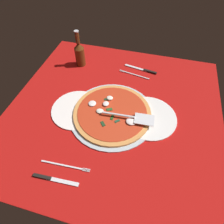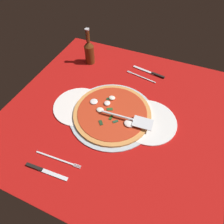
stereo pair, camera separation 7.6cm
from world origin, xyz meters
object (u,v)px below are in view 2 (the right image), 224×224
(pizza_server, at_px, (130,119))
(beer_bottle, at_px, (89,51))
(place_setting_far, at_px, (51,165))
(dinner_plate_left, at_px, (148,121))
(pizza, at_px, (112,112))
(place_setting_near, at_px, (146,75))
(dinner_plate_right, at_px, (79,106))

(pizza_server, height_order, beer_bottle, beer_bottle)
(place_setting_far, distance_m, beer_bottle, 0.68)
(dinner_plate_left, height_order, place_setting_far, place_setting_far)
(place_setting_far, bearing_deg, beer_bottle, 100.42)
(dinner_plate_left, xyz_separation_m, pizza, (0.17, 0.02, 0.01))
(place_setting_near, relative_size, place_setting_far, 1.03)
(pizza_server, bearing_deg, pizza, 164.02)
(place_setting_near, xyz_separation_m, beer_bottle, (0.35, 0.01, 0.08))
(pizza_server, xyz_separation_m, beer_bottle, (0.38, -0.35, 0.04))
(beer_bottle, bearing_deg, pizza, 130.71)
(dinner_plate_left, height_order, pizza, pizza)
(place_setting_near, distance_m, place_setting_far, 0.70)
(dinner_plate_left, height_order, pizza_server, pizza_server)
(dinner_plate_right, height_order, pizza_server, pizza_server)
(place_setting_near, bearing_deg, dinner_plate_left, 118.40)
(dinner_plate_right, height_order, place_setting_near, place_setting_near)
(place_setting_near, distance_m, beer_bottle, 0.36)
(pizza_server, distance_m, beer_bottle, 0.52)
(pizza, height_order, pizza_server, pizza_server)
(dinner_plate_left, height_order, place_setting_near, place_setting_near)
(dinner_plate_left, relative_size, dinner_plate_right, 1.04)
(dinner_plate_right, xyz_separation_m, beer_bottle, (0.11, -0.34, 0.07))
(dinner_plate_left, bearing_deg, place_setting_near, -72.25)
(dinner_plate_right, distance_m, pizza, 0.17)
(place_setting_far, bearing_deg, pizza, 66.48)
(dinner_plate_right, bearing_deg, pizza_server, 179.22)
(pizza, xyz_separation_m, place_setting_near, (-0.07, -0.34, -0.01))
(dinner_plate_right, height_order, pizza, pizza)
(beer_bottle, bearing_deg, place_setting_far, 103.61)
(place_setting_far, height_order, beer_bottle, beer_bottle)
(pizza, bearing_deg, place_setting_near, -101.81)
(dinner_plate_right, bearing_deg, pizza, -174.10)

